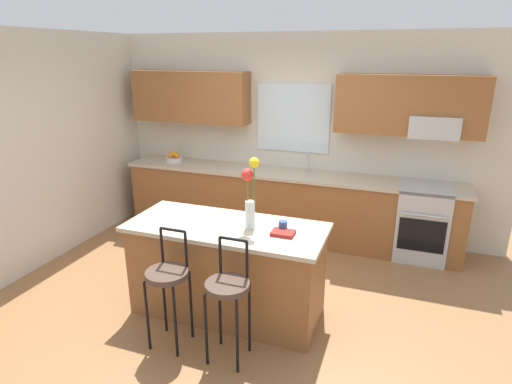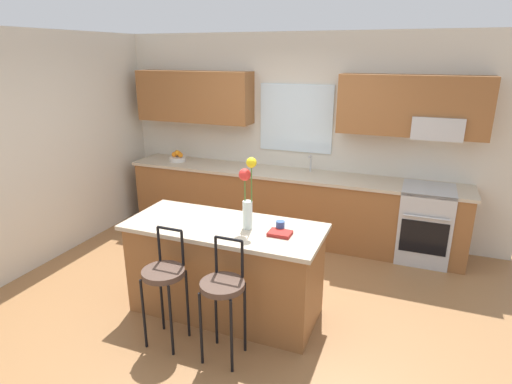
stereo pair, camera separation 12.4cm
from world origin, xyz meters
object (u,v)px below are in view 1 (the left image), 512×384
Objects in this scene: bar_stool_near at (168,279)px; bar_stool_middle at (228,291)px; flower_vase at (250,193)px; mug_ceramic at (283,226)px; kitchen_island at (227,269)px; oven_range at (422,222)px; cookbook at (283,233)px; fruit_bowl_oranges at (174,158)px.

bar_stool_middle is (0.55, 0.00, 0.00)m from bar_stool_near.
flower_vase is 7.39× the size of mug_ceramic.
flower_vase reaches higher than kitchen_island.
oven_range is at bearing 47.16° from kitchen_island.
cookbook is (0.32, -0.04, -0.32)m from flower_vase.
oven_range is 0.88× the size of bar_stool_middle.
oven_range is at bearing 57.87° from cookbook.
mug_ceramic is at bearing 10.73° from flower_vase.
mug_ceramic is (-1.25, -1.85, 0.51)m from oven_range.
mug_ceramic is (0.53, 0.07, 0.50)m from kitchen_island.
kitchen_island is 0.73m from mug_ceramic.
flower_vase is (0.51, 0.62, 0.62)m from bar_stool_near.
oven_range is 2.57m from flower_vase.
oven_range is 3.26m from bar_stool_near.
fruit_bowl_oranges reaches higher than cookbook.
bar_stool_middle is 4.34× the size of fruit_bowl_oranges.
bar_stool_middle is 11.58× the size of mug_ceramic.
flower_vase is at bearing -169.27° from mug_ceramic.
bar_stool_near is 1.06m from cookbook.
oven_range is 1.38× the size of flower_vase.
bar_stool_near is 4.34× the size of fruit_bowl_oranges.
fruit_bowl_oranges is at bearing 139.68° from mug_ceramic.
bar_stool_near reaches higher than cookbook.
oven_range and kitchen_island have the same top height.
fruit_bowl_oranges is (-1.41, 2.55, 0.34)m from bar_stool_near.
mug_ceramic is at bearing 7.42° from kitchen_island.
bar_stool_near is at bearing -61.13° from fruit_bowl_oranges.
bar_stool_middle reaches higher than kitchen_island.
bar_stool_near is at bearing -139.78° from mug_ceramic.
oven_range is 2.94m from bar_stool_middle.
oven_range is 3.50m from fruit_bowl_oranges.
kitchen_island is 2.79× the size of flower_vase.
kitchen_island is at bearing 65.73° from bar_stool_near.
bar_stool_near is 1.57× the size of flower_vase.
kitchen_island is 0.83m from flower_vase.
fruit_bowl_oranges is at bearing 179.51° from oven_range.
bar_stool_near is at bearing -144.95° from cookbook.
kitchen_island is 1.78× the size of bar_stool_near.
mug_ceramic is (0.29, 0.06, -0.29)m from flower_vase.
fruit_bowl_oranges reaches higher than bar_stool_near.
mug_ceramic is 0.45× the size of cookbook.
flower_vase is (-0.04, 0.62, 0.62)m from bar_stool_middle.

